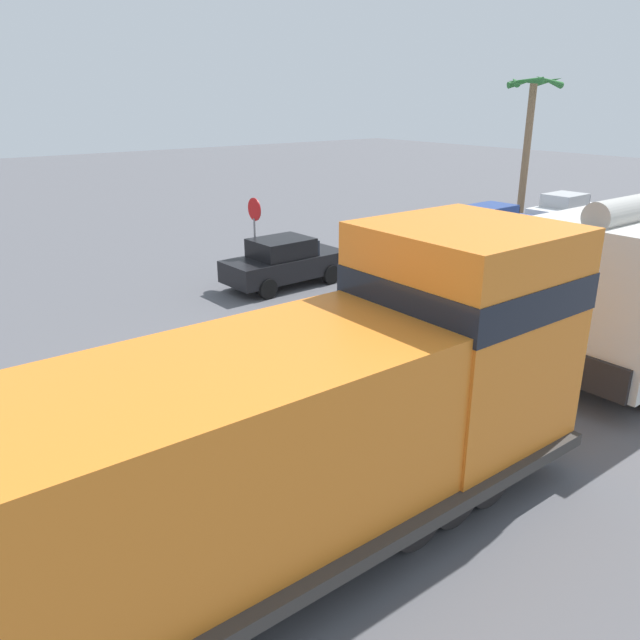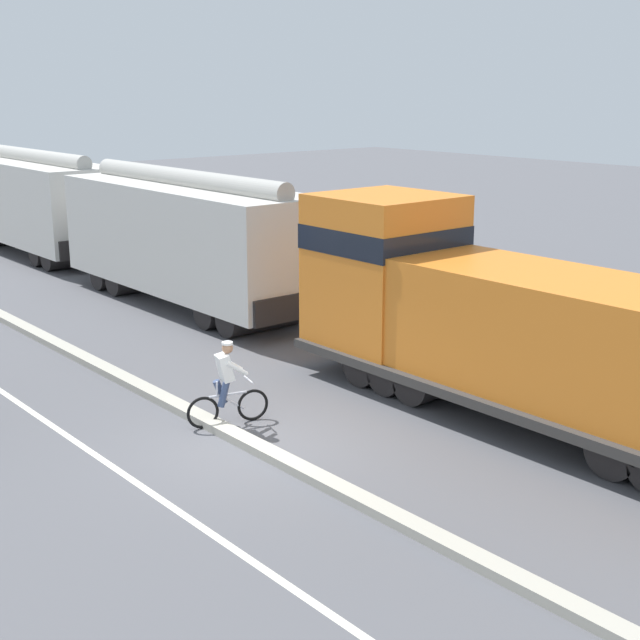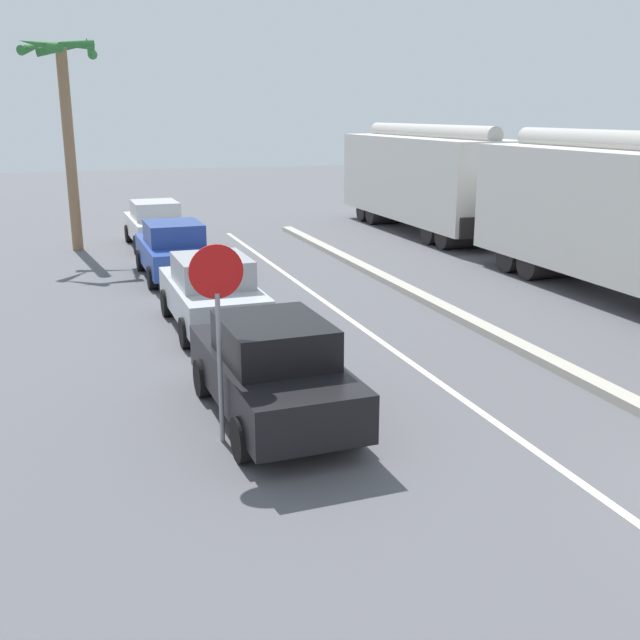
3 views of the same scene
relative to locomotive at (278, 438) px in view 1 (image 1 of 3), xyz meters
The scene contains 11 objects.
ground_plane 5.69m from the locomotive, 158.99° to the left, with size 120.00×120.00×0.00m, color #56565B.
median_curb 9.56m from the locomotive, 122.44° to the left, with size 0.36×36.00×0.16m, color #B2AD9E.
lane_stripe 11.03m from the locomotive, 133.16° to the left, with size 0.14×36.00×0.01m, color silver.
locomotive is the anchor object (origin of this frame).
parked_car_black 13.04m from the locomotive, 145.00° to the left, with size 1.94×4.25×1.62m.
parked_car_silver 16.63m from the locomotive, 129.50° to the left, with size 1.88×4.23×1.62m.
parked_car_blue 21.21m from the locomotive, 120.05° to the left, with size 1.89×4.23×1.62m.
parked_car_white 26.00m from the locomotive, 113.82° to the left, with size 1.93×4.25×1.62m.
cyclist 5.74m from the locomotive, 146.47° to the left, with size 1.67×0.61×1.71m.
stop_sign 13.46m from the locomotive, 149.12° to the left, with size 0.76×0.08×2.88m.
palm_tree_near 27.56m from the locomotive, 118.81° to the left, with size 2.57×2.69×7.03m.
Camera 1 is at (11.06, -5.90, 6.05)m, focal length 35.00 mm.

